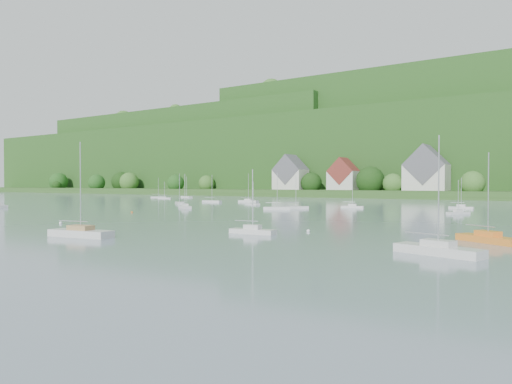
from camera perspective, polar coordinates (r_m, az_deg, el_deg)
far_shore_strip at (r=211.86m, az=18.96°, el=-0.18°), size 600.00×60.00×3.00m
forested_ridge at (r=279.18m, az=22.62°, el=4.46°), size 620.00×181.22×69.89m
village_building_0 at (r=220.45m, az=4.11°, el=1.99°), size 14.00×10.40×16.00m
village_building_1 at (r=211.14m, az=10.31°, el=1.82°), size 12.00×9.36×14.00m
village_building_2 at (r=199.01m, az=19.50°, el=2.27°), size 16.00×11.44×18.00m
near_sailboat_2 at (r=54.67m, az=-20.02°, el=-4.50°), size 7.71×3.17×10.10m
near_sailboat_3 at (r=54.55m, az=-0.41°, el=-4.54°), size 5.49×1.96×7.27m
near_sailboat_4 at (r=41.13m, az=20.76°, el=-6.32°), size 7.32×3.94×9.52m
near_sailboat_5 at (r=51.59m, az=25.75°, el=-4.91°), size 6.34×5.07×8.67m
mooring_buoy_1 at (r=73.40m, az=-22.11°, el=-3.51°), size 0.43×0.43×0.43m
mooring_buoy_2 at (r=42.75m, az=18.02°, el=-6.68°), size 0.41×0.41×0.41m
mooring_buoy_3 at (r=96.90m, az=-14.47°, el=-2.39°), size 0.38×0.38×0.38m
mooring_buoy_4 at (r=57.03m, az=6.20°, el=-4.72°), size 0.40×0.40×0.40m
far_sailboat_cluster at (r=127.56m, az=10.49°, el=-1.40°), size 193.33×66.91×8.71m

